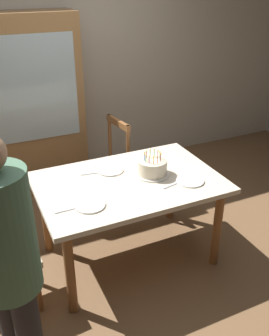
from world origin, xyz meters
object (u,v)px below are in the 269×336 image
dining_table (129,191)px  plate_far_side (110,170)px  birthday_cake (152,168)px  plate_near_guest (190,181)px  plate_near_celebrant (90,205)px  chair_spindle_back (105,169)px  person_celebrant (8,265)px  china_cabinet (29,108)px

dining_table → plate_far_side: plate_far_side is taller
birthday_cake → plate_near_guest: (0.22, -0.23, -0.06)m
plate_near_celebrant → chair_spindle_back: 1.17m
person_celebrant → plate_far_side: bearing=47.2°
plate_near_celebrant → china_cabinet: bearing=92.1°
plate_near_celebrant → chair_spindle_back: chair_spindle_back is taller
dining_table → chair_spindle_back: 0.84m
birthday_cake → plate_near_celebrant: bearing=-159.6°
plate_near_celebrant → person_celebrant: 0.86m
dining_table → plate_near_guest: (0.43, -0.22, 0.10)m
birthday_cake → plate_near_guest: birthday_cake is taller
plate_near_celebrant → plate_far_side: same height
plate_far_side → plate_near_guest: bearing=-40.7°
plate_far_side → plate_near_guest: same height
person_celebrant → chair_spindle_back: bearing=55.6°
plate_far_side → person_celebrant: size_ratio=0.14×
dining_table → china_cabinet: bearing=106.5°
chair_spindle_back → plate_far_side: bearing=-105.3°
plate_near_celebrant → plate_near_guest: (0.83, 0.00, 0.00)m
plate_far_side → chair_spindle_back: (0.16, 0.59, -0.31)m
dining_table → plate_far_side: size_ratio=6.54×
plate_near_celebrant → plate_near_guest: 0.83m
china_cabinet → plate_far_side: bearing=-73.9°
plate_near_guest → birthday_cake: bearing=134.0°
plate_near_guest → plate_far_side: bearing=139.3°
birthday_cake → plate_near_celebrant: birthday_cake is taller
birthday_cake → plate_far_side: (-0.28, 0.21, -0.06)m
person_celebrant → plate_near_guest: bearing=22.0°
birthday_cake → person_celebrant: bearing=-146.5°
birthday_cake → plate_near_guest: bearing=-46.0°
plate_far_side → china_cabinet: china_cabinet is taller
plate_near_celebrant → chair_spindle_back: size_ratio=0.23×
plate_far_side → chair_spindle_back: bearing=74.7°
chair_spindle_back → person_celebrant: (-1.10, -1.60, 0.47)m
dining_table → person_celebrant: person_celebrant is taller
plate_far_side → china_cabinet: (-0.39, 1.34, 0.19)m
birthday_cake → plate_near_celebrant: size_ratio=1.27×
chair_spindle_back → plate_near_celebrant: bearing=-115.4°
chair_spindle_back → person_celebrant: bearing=-124.4°
chair_spindle_back → person_celebrant: person_celebrant is taller
dining_table → chair_spindle_back: (0.09, 0.81, -0.20)m
dining_table → china_cabinet: china_cabinet is taller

